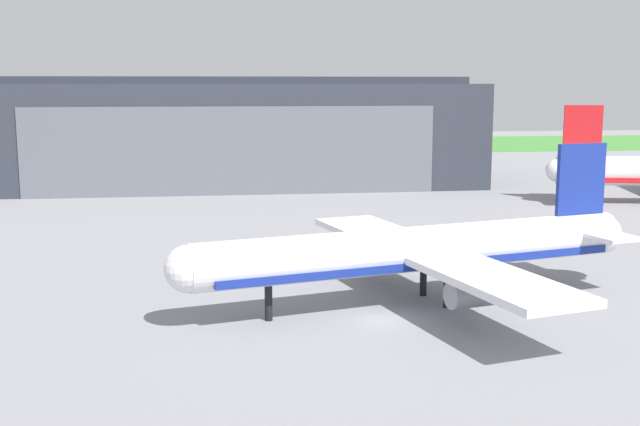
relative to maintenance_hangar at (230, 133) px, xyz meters
name	(u,v)px	position (x,y,z in m)	size (l,w,h in m)	color
ground_plane	(382,319)	(9.09, -82.59, -8.60)	(440.00, 440.00, 0.00)	gray
grass_field_strip	(257,146)	(9.09, 80.48, -8.56)	(440.00, 56.00, 0.08)	#448A37
maintenance_hangar	(230,133)	(0.00, 0.00, 0.00)	(82.52, 32.70, 18.13)	#2D333D
airliner_near_left	(420,250)	(12.93, -78.70, -4.41)	(38.04, 33.40, 12.03)	white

